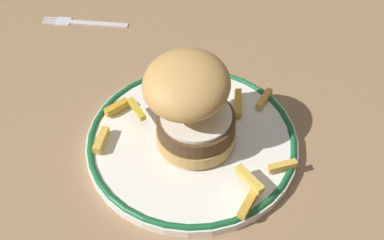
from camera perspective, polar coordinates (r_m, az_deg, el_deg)
ground_plane at (r=61.34cm, az=0.62°, el=-6.33°), size 113.84×97.86×4.00cm
dinner_plate at (r=61.04cm, az=0.00°, el=-2.40°), size 27.00×27.00×1.60cm
burger at (r=56.03cm, az=-0.14°, el=1.89°), size 14.83×14.74×12.26cm
fries_pile at (r=60.49cm, az=1.28°, el=-0.84°), size 25.29×23.43×2.26cm
fork at (r=83.01cm, az=-12.94°, el=11.34°), size 12.13×10.04×0.36cm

